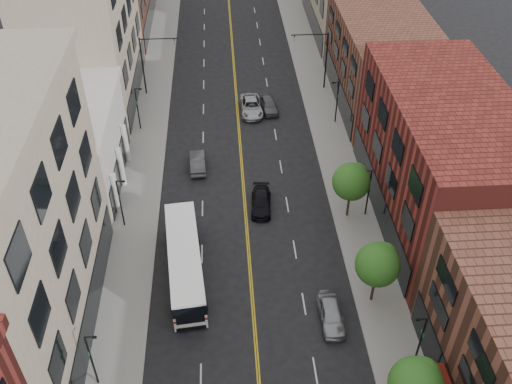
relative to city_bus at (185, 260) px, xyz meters
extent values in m
cube|color=gray|center=(-4.73, 17.38, -1.66)|extent=(4.00, 110.00, 0.15)
cube|color=gray|center=(15.27, 17.38, -1.66)|extent=(4.00, 110.00, 0.15)
cube|color=silver|center=(-11.73, 13.38, 2.27)|extent=(10.00, 14.00, 8.00)
cube|color=gray|center=(-11.73, 30.38, 7.27)|extent=(10.00, 20.00, 18.00)
cube|color=#5B1C18|center=(22.27, 6.38, 4.27)|extent=(10.00, 22.00, 12.00)
cube|color=brown|center=(22.27, 27.38, 3.27)|extent=(10.00, 20.00, 10.00)
sphere|color=#245E1B|center=(15.07, -13.22, 2.82)|extent=(2.04, 2.04, 2.04)
cylinder|color=black|center=(14.57, -3.62, -0.33)|extent=(0.22, 0.22, 2.50)
sphere|color=#245E1B|center=(14.57, -3.62, 2.31)|extent=(3.40, 3.40, 3.40)
sphere|color=#245E1B|center=(15.07, -3.22, 2.82)|extent=(2.04, 2.04, 2.04)
cylinder|color=black|center=(14.57, 6.38, -0.33)|extent=(0.22, 0.22, 2.50)
sphere|color=#245E1B|center=(14.57, 6.38, 2.31)|extent=(3.40, 3.40, 3.40)
sphere|color=#245E1B|center=(15.07, 6.78, 2.82)|extent=(2.04, 2.04, 2.04)
cylinder|color=black|center=(-5.73, -9.62, 0.92)|extent=(0.14, 0.14, 5.00)
cylinder|color=black|center=(-5.38, -9.62, 3.42)|extent=(0.70, 0.10, 0.10)
cube|color=black|center=(-5.13, -9.62, 3.37)|extent=(0.28, 0.14, 0.14)
cube|color=#19592D|center=(-5.73, -9.62, 1.82)|extent=(0.04, 0.55, 0.35)
cylinder|color=black|center=(-5.73, 6.38, 0.92)|extent=(0.14, 0.14, 5.00)
cylinder|color=black|center=(-5.38, 6.38, 3.42)|extent=(0.70, 0.10, 0.10)
cube|color=black|center=(-5.13, 6.38, 3.37)|extent=(0.28, 0.14, 0.14)
cube|color=#19592D|center=(-5.73, 6.38, 1.82)|extent=(0.04, 0.55, 0.35)
cylinder|color=black|center=(-5.73, 22.38, 0.92)|extent=(0.14, 0.14, 5.00)
cylinder|color=black|center=(-5.38, 22.38, 3.42)|extent=(0.70, 0.10, 0.10)
cube|color=black|center=(-5.13, 22.38, 3.37)|extent=(0.28, 0.14, 0.14)
cube|color=#19592D|center=(-5.73, 22.38, 1.82)|extent=(0.04, 0.55, 0.35)
cylinder|color=black|center=(16.27, -9.62, 0.92)|extent=(0.14, 0.14, 5.00)
cylinder|color=black|center=(15.92, -9.62, 3.42)|extent=(0.70, 0.10, 0.10)
cube|color=black|center=(15.67, -9.62, 3.37)|extent=(0.28, 0.14, 0.14)
cube|color=#19592D|center=(16.27, -9.62, 1.82)|extent=(0.04, 0.55, 0.35)
cylinder|color=black|center=(16.27, 6.38, 0.92)|extent=(0.14, 0.14, 5.00)
cylinder|color=black|center=(15.92, 6.38, 3.42)|extent=(0.70, 0.10, 0.10)
cube|color=black|center=(15.67, 6.38, 3.37)|extent=(0.28, 0.14, 0.14)
cube|color=#19592D|center=(16.27, 6.38, 1.82)|extent=(0.04, 0.55, 0.35)
cylinder|color=black|center=(16.27, 22.38, 0.92)|extent=(0.14, 0.14, 5.00)
cylinder|color=black|center=(15.92, 22.38, 3.42)|extent=(0.70, 0.10, 0.10)
cube|color=black|center=(15.67, 22.38, 3.37)|extent=(0.28, 0.14, 0.14)
cube|color=#19592D|center=(16.27, 22.38, 1.82)|extent=(0.04, 0.55, 0.35)
cylinder|color=black|center=(-5.73, 30.38, 2.02)|extent=(0.18, 0.18, 7.20)
cylinder|color=black|center=(-3.53, 30.38, 5.42)|extent=(4.40, 0.12, 0.12)
imported|color=black|center=(-1.73, 30.38, 5.02)|extent=(0.15, 0.18, 0.90)
cylinder|color=black|center=(16.27, 30.38, 2.02)|extent=(0.18, 0.18, 7.20)
cylinder|color=black|center=(14.07, 30.38, 5.42)|extent=(4.40, 0.12, 0.12)
imported|color=black|center=(12.27, 30.38, 5.02)|extent=(0.15, 0.18, 0.90)
cube|color=white|center=(0.00, 0.01, -0.15)|extent=(3.63, 11.72, 2.79)
cube|color=black|center=(0.00, 0.01, 0.53)|extent=(3.67, 11.76, 1.01)
cube|color=#B21C0C|center=(0.00, 0.01, -0.43)|extent=(3.67, 11.76, 0.21)
cube|color=black|center=(0.57, -5.74, 0.09)|extent=(2.11, 0.27, 1.54)
cylinder|color=black|center=(-0.88, -3.94, -1.27)|extent=(0.36, 0.94, 0.92)
cylinder|color=black|center=(1.64, -3.69, -1.27)|extent=(0.36, 0.94, 0.92)
cylinder|color=black|center=(-1.64, 3.71, -1.27)|extent=(0.36, 0.94, 0.92)
cylinder|color=black|center=(0.88, 3.96, -1.27)|extent=(0.36, 0.94, 0.92)
imported|color=#999BA0|center=(11.07, -5.38, -0.98)|extent=(1.81, 4.40, 1.49)
imported|color=#47474C|center=(0.77, 14.75, -1.02)|extent=(1.74, 4.40, 1.42)
imported|color=black|center=(6.77, 8.10, -1.08)|extent=(2.19, 4.64, 1.31)
imported|color=#A4A7AB|center=(6.89, 25.37, -0.97)|extent=(2.70, 5.54, 1.52)
imported|color=#4D4D52|center=(8.96, 25.60, -0.99)|extent=(2.27, 4.53, 1.48)
camera|label=1|loc=(3.61, -32.33, 33.20)|focal=40.00mm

